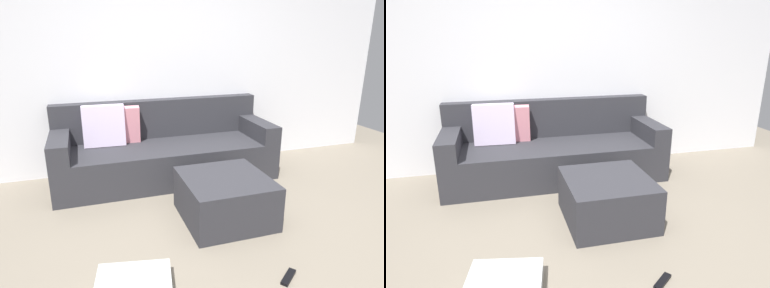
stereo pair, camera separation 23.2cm
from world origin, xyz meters
The scene contains 6 objects.
ground_plane centered at (0.00, 0.00, 0.00)m, with size 7.82×7.82×0.00m, color slate.
wall_back centered at (0.00, 2.13, 1.26)m, with size 6.01×0.10×2.53m, color silver.
couch_sectional centered at (-0.15, 1.71, 0.31)m, with size 2.48×0.86×0.88m.
ottoman centered at (0.15, 0.59, 0.20)m, with size 0.76×0.78×0.41m, color #2D2D33.
storage_bin centered at (-0.79, -0.11, 0.06)m, with size 0.48×0.31×0.12m, color silver.
remote_near_ottoman centered at (0.25, -0.31, 0.01)m, with size 0.18×0.05×0.02m, color black.
Camera 1 is at (-0.99, -1.97, 1.62)m, focal length 31.82 mm.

